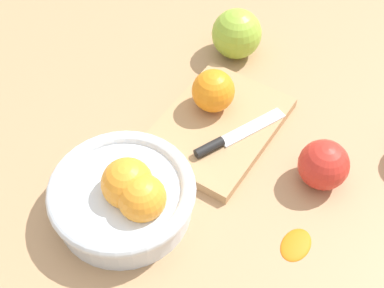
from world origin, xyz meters
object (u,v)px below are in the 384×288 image
at_px(bowl, 125,195).
at_px(cutting_board, 218,126).
at_px(orange_on_board, 213,91).
at_px(apple_back_right, 237,34).
at_px(knife, 228,139).
at_px(apple_front_right_2, 324,165).

bearing_deg(bowl, cutting_board, -8.34).
relative_size(orange_on_board, apple_back_right, 0.77).
bearing_deg(bowl, knife, -19.34).
height_order(orange_on_board, knife, orange_on_board).
xyz_separation_m(bowl, apple_back_right, (0.35, 0.04, 0.01)).
xyz_separation_m(bowl, cutting_board, (0.19, -0.03, -0.03)).
distance_m(orange_on_board, apple_back_right, 0.15).
relative_size(orange_on_board, knife, 0.43).
bearing_deg(bowl, apple_back_right, 6.07).
distance_m(cutting_board, apple_front_right_2, 0.17).
xyz_separation_m(cutting_board, orange_on_board, (0.02, 0.02, 0.04)).
distance_m(bowl, orange_on_board, 0.21).
bearing_deg(orange_on_board, apple_front_right_2, -97.77).
xyz_separation_m(orange_on_board, knife, (-0.05, -0.05, -0.03)).
height_order(bowl, apple_back_right, bowl).
relative_size(orange_on_board, apple_front_right_2, 0.93).
height_order(bowl, knife, bowl).
height_order(apple_back_right, apple_front_right_2, apple_back_right).
xyz_separation_m(cutting_board, apple_back_right, (0.17, 0.07, 0.03)).
distance_m(bowl, cutting_board, 0.19).
distance_m(cutting_board, apple_back_right, 0.18).
bearing_deg(orange_on_board, bowl, 179.16).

